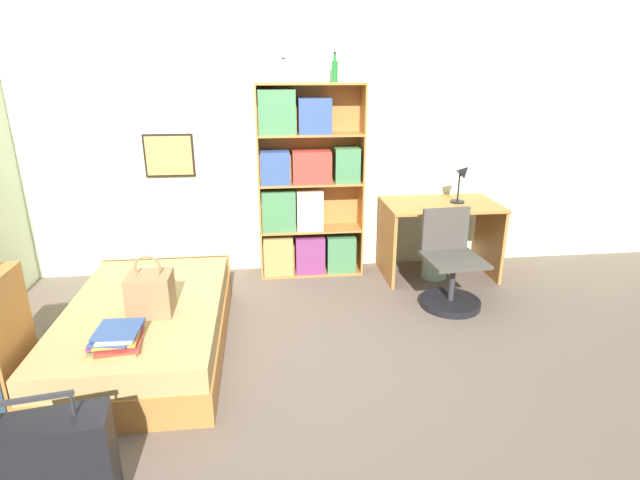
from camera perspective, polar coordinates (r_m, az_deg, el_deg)
ground_plane at (r=3.89m, az=-9.98°, el=-11.76°), size 14.00×14.00×0.00m
wall_back at (r=4.93m, az=-9.94°, el=10.95°), size 10.00×0.09×2.60m
bed at (r=3.91m, az=-19.08°, el=-9.26°), size 1.09×1.81×0.39m
handbag at (r=3.59m, az=-18.80°, el=-5.77°), size 0.29×0.25×0.42m
book_stack_on_bed at (r=3.31m, az=-22.08°, el=-10.25°), size 0.32×0.38×0.10m
suitcase at (r=2.76m, az=-28.96°, el=-22.08°), size 0.62×0.31×0.66m
bookcase at (r=4.82m, az=-1.85°, el=5.65°), size 1.01×0.28×1.85m
bottle_green at (r=4.70m, az=-4.18°, el=18.51°), size 0.08×0.08×0.21m
bottle_brown at (r=4.77m, az=1.68°, el=18.79°), size 0.06×0.06×0.26m
desk at (r=5.01m, az=13.50°, el=1.54°), size 1.09×0.68×0.74m
desk_lamp at (r=4.96m, az=16.01°, el=6.96°), size 0.18×0.13×0.38m
desk_chair at (r=4.49m, az=14.63°, el=-4.10°), size 0.52×0.52×0.83m
waste_bin at (r=5.05m, az=12.96°, el=-2.60°), size 0.25×0.25×0.30m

